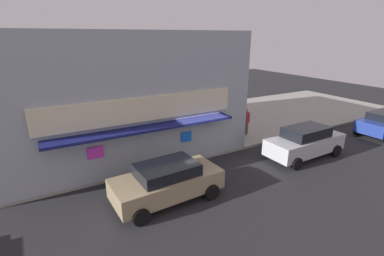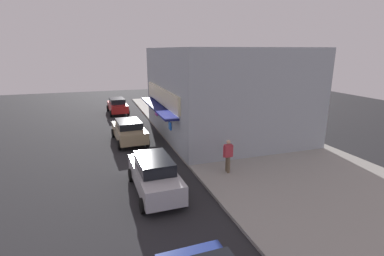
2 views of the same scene
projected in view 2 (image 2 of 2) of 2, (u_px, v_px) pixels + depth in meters
name	position (u px, v px, depth m)	size (l,w,h in m)	color
ground_plane	(174.00, 150.00, 19.10)	(62.30, 62.30, 0.00)	#232326
sidewalk	(242.00, 142.00, 20.63)	(41.54, 10.02, 0.15)	gray
corner_building	(222.00, 91.00, 22.25)	(11.85, 10.22, 6.37)	#9EA8B2
traffic_light	(195.00, 98.00, 15.71)	(0.32, 0.58, 5.81)	black
fire_hydrant	(158.00, 115.00, 27.00)	(0.46, 0.22, 0.73)	gold
trash_can	(191.00, 126.00, 22.95)	(0.59, 0.59, 0.90)	#2D2D2D
pedestrian	(228.00, 155.00, 15.13)	(0.37, 0.57, 1.76)	brown
potted_plant_by_doorway	(203.00, 138.00, 19.52)	(0.51, 0.51, 0.90)	gray
potted_plant_by_window	(177.00, 118.00, 24.93)	(0.71, 0.71, 1.08)	gray
parked_car_red	(117.00, 106.00, 30.00)	(4.09, 2.06, 1.57)	#AD1E1E
parked_car_tan	(129.00, 131.00, 20.73)	(4.42, 2.30, 1.56)	#9E8966
parked_car_silver	(154.00, 175.00, 13.30)	(4.57, 2.01, 1.70)	#B7B7BC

